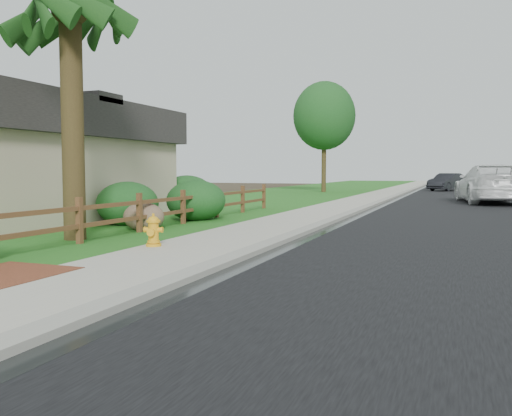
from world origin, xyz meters
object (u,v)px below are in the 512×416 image
at_px(palm_tree, 70,6).
at_px(ranch_fence, 163,208).
at_px(fire_hydrant, 153,231).
at_px(dark_car_mid, 502,182).
at_px(white_suv, 490,184).

bearing_deg(palm_tree, ranch_fence, 76.43).
xyz_separation_m(fire_hydrant, dark_car_mid, (8.90, 35.84, 0.35)).
bearing_deg(fire_hydrant, white_suv, 70.11).
xyz_separation_m(ranch_fence, white_suv, (9.27, 16.76, 0.38)).
distance_m(fire_hydrant, white_suv, 21.67).
bearing_deg(fire_hydrant, ranch_fence, 117.81).
relative_size(palm_tree, dark_car_mid, 1.51).
bearing_deg(ranch_fence, white_suv, 61.06).
bearing_deg(fire_hydrant, dark_car_mid, 76.05).
bearing_deg(ranch_fence, dark_car_mid, 71.48).
relative_size(ranch_fence, palm_tree, 2.56).
bearing_deg(palm_tree, dark_car_mid, 71.87).
xyz_separation_m(ranch_fence, fire_hydrant, (1.90, -3.60, -0.20)).
bearing_deg(dark_car_mid, palm_tree, 60.19).
bearing_deg(dark_car_mid, ranch_fence, 59.79).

